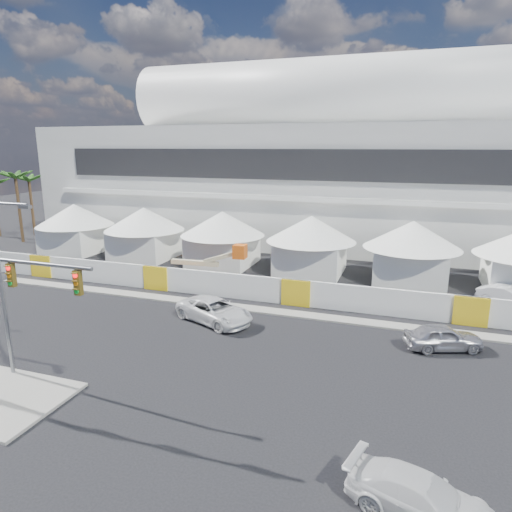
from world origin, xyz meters
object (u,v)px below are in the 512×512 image
(sedan_silver, at_px, (443,337))
(streetlight_median, at_px, (4,277))
(boom_lift, at_px, (189,275))
(pickup_near, at_px, (421,498))
(pickup_curb, at_px, (215,311))
(lot_car_a, at_px, (508,296))

(sedan_silver, xyz_separation_m, streetlight_median, (-21.34, -10.68, 4.64))
(streetlight_median, bearing_deg, sedan_silver, 26.58)
(sedan_silver, distance_m, boom_lift, 20.64)
(sedan_silver, xyz_separation_m, pickup_near, (-1.34, -13.72, -0.05))
(streetlight_median, bearing_deg, pickup_near, -8.65)
(pickup_curb, bearing_deg, lot_car_a, -39.28)
(pickup_near, bearing_deg, pickup_curb, 59.92)
(pickup_near, xyz_separation_m, streetlight_median, (-20.00, 3.04, 4.69))
(boom_lift, bearing_deg, pickup_curb, -53.80)
(lot_car_a, xyz_separation_m, streetlight_median, (-26.35, -20.54, 4.70))
(sedan_silver, height_order, boom_lift, boom_lift)
(sedan_silver, bearing_deg, pickup_near, 154.92)
(sedan_silver, bearing_deg, pickup_curb, 72.13)
(sedan_silver, relative_size, pickup_near, 0.92)
(pickup_near, bearing_deg, lot_car_a, 0.06)
(sedan_silver, bearing_deg, boom_lift, 53.74)
(lot_car_a, height_order, streetlight_median, streetlight_median)
(pickup_near, height_order, lot_car_a, pickup_near)
(sedan_silver, relative_size, pickup_curb, 0.78)
(pickup_curb, bearing_deg, boom_lift, 62.32)
(streetlight_median, distance_m, boom_lift, 17.26)
(lot_car_a, relative_size, boom_lift, 0.54)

